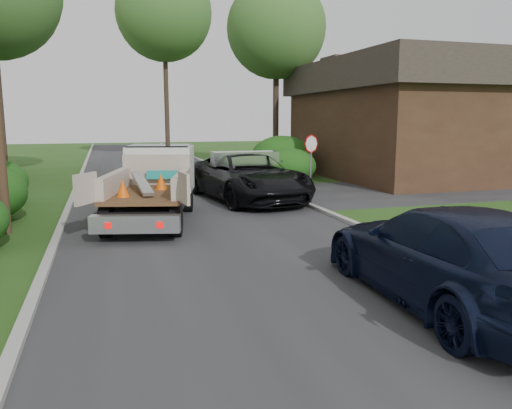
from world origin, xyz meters
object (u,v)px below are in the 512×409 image
Objects in this scene: house_right at (408,118)px; navy_suv at (449,255)px; tree_center_far at (164,13)px; black_pickup at (248,177)px; tree_right_far at (276,29)px; flatbed_truck at (156,179)px; stop_sign at (311,152)px.

navy_suv is at bearing -121.49° from house_right.
black_pickup is at bearing -88.93° from tree_center_far.
tree_right_far is 1.98× the size of navy_suv.
house_right is at bearing -118.38° from navy_suv.
black_pickup is (3.68, 2.29, -0.31)m from flatbed_truck.
flatbed_truck is 1.09× the size of navy_suv.
tree_right_far is at bearing 78.19° from stop_sign.
flatbed_truck is at bearing -155.73° from black_pickup.
house_right is at bearing 19.92° from black_pickup.
tree_center_far reaches higher than house_right.
tree_right_far is at bearing 58.56° from black_pickup.
stop_sign is 0.19× the size of house_right.
flatbed_truck is (-14.28, -7.79, -1.95)m from house_right.
tree_center_far reaches higher than black_pickup.
tree_center_far is at bearing 83.53° from black_pickup.
navy_suv is at bearing -102.04° from tree_right_far.
navy_suv is (0.20, -11.47, -0.06)m from black_pickup.
stop_sign is 9.37m from house_right.
stop_sign is at bearing -81.34° from tree_center_far.
tree_center_far is at bearing 124.51° from house_right.
black_pickup is at bearing -169.73° from stop_sign.
tree_center_far is at bearing 96.23° from flatbed_truck.
stop_sign reaches higher than flatbed_truck.
flatbed_truck is at bearing -151.39° from house_right.
navy_suv is (3.88, -9.19, -0.37)m from flatbed_truck.
stop_sign is 12.29m from navy_suv.
tree_right_far reaches higher than flatbed_truck.
flatbed_truck reaches higher than navy_suv.
navy_suv is (0.60, -32.98, -10.14)m from tree_center_far.
tree_right_far is 17.89m from flatbed_truck.
tree_right_far is (2.30, 11.00, 6.70)m from stop_sign.
stop_sign is at bearing -147.34° from house_right.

